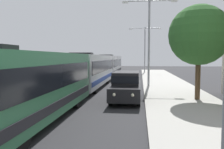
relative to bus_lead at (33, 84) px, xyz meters
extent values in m
cube|color=#33724C|center=(0.00, 0.02, 0.01)|extent=(2.50, 10.62, 2.70)
cube|color=black|center=(1.27, 0.02, 0.36)|extent=(0.04, 9.77, 1.00)
cube|color=black|center=(-1.27, 0.02, 0.36)|extent=(0.04, 9.77, 1.00)
cube|color=black|center=(1.28, 0.02, -0.79)|extent=(0.03, 10.09, 0.36)
cylinder|color=black|center=(1.10, -3.27, -1.19)|extent=(0.28, 1.00, 1.00)
cylinder|color=black|center=(1.10, 2.94, -1.19)|extent=(0.28, 1.00, 1.00)
cylinder|color=black|center=(-1.10, 2.94, -1.19)|extent=(0.28, 1.00, 1.00)
cube|color=silver|center=(0.00, 11.95, 0.01)|extent=(2.50, 12.13, 2.70)
cube|color=black|center=(1.27, 11.95, 0.36)|extent=(0.04, 11.16, 1.00)
cube|color=black|center=(-1.27, 11.95, 0.36)|extent=(0.04, 11.16, 1.00)
cube|color=black|center=(0.00, 5.86, 0.31)|extent=(2.30, 0.04, 1.20)
cube|color=navy|center=(1.28, 11.95, -0.79)|extent=(0.03, 11.53, 0.36)
cube|color=black|center=(0.00, 8.31, 1.44)|extent=(1.75, 0.90, 0.16)
cylinder|color=black|center=(1.10, 8.19, -1.19)|extent=(0.28, 1.00, 1.00)
cylinder|color=black|center=(-1.10, 8.19, -1.19)|extent=(0.28, 1.00, 1.00)
cylinder|color=black|center=(1.10, 15.29, -1.19)|extent=(0.28, 1.00, 1.00)
cylinder|color=black|center=(-1.10, 15.29, -1.19)|extent=(0.28, 1.00, 1.00)
cube|color=silver|center=(0.00, 25.33, 0.01)|extent=(2.50, 12.20, 2.70)
cube|color=black|center=(1.27, 25.33, 0.36)|extent=(0.04, 11.22, 1.00)
cube|color=black|center=(-1.27, 25.33, 0.36)|extent=(0.04, 11.22, 1.00)
cube|color=black|center=(0.00, 19.21, 0.31)|extent=(2.30, 0.04, 1.20)
cube|color=black|center=(1.28, 25.33, -0.79)|extent=(0.03, 11.59, 0.36)
cube|color=black|center=(0.00, 21.67, 1.44)|extent=(1.75, 0.90, 0.16)
cylinder|color=black|center=(1.10, 21.54, -1.19)|extent=(0.28, 1.00, 1.00)
cylinder|color=black|center=(-1.10, 21.54, -1.19)|extent=(0.28, 1.00, 1.00)
cylinder|color=black|center=(1.10, 28.68, -1.19)|extent=(0.28, 1.00, 1.00)
cylinder|color=black|center=(-1.10, 28.68, -1.19)|extent=(0.28, 1.00, 1.00)
cube|color=black|center=(3.70, 5.47, -0.99)|extent=(1.84, 4.98, 0.80)
cube|color=black|center=(3.70, 5.62, -0.19)|extent=(1.62, 2.89, 0.80)
cube|color=black|center=(3.70, 5.62, -0.19)|extent=(1.66, 2.99, 0.44)
sphere|color=#F9EFCC|center=(3.19, 2.96, -0.89)|extent=(0.18, 0.18, 0.18)
sphere|color=#F9EFCC|center=(4.20, 2.96, -0.89)|extent=(0.18, 0.18, 0.18)
cylinder|color=black|center=(2.88, 3.93, -1.34)|extent=(0.22, 0.70, 0.70)
cylinder|color=black|center=(4.52, 3.93, -1.34)|extent=(0.22, 0.70, 0.70)
cylinder|color=black|center=(2.88, 7.02, -1.34)|extent=(0.22, 0.70, 0.70)
cylinder|color=black|center=(4.52, 7.02, -1.34)|extent=(0.22, 0.70, 0.70)
cylinder|color=gray|center=(5.40, 12.75, 2.53)|extent=(0.20, 0.20, 8.14)
cylinder|color=gray|center=(4.28, 12.75, 6.40)|extent=(2.24, 0.10, 0.10)
cube|color=silver|center=(3.16, 12.75, 6.32)|extent=(0.56, 0.28, 0.16)
cylinder|color=gray|center=(6.52, 12.75, 6.40)|extent=(2.24, 0.10, 0.10)
cube|color=silver|center=(7.64, 12.75, 6.32)|extent=(0.56, 0.28, 0.16)
cylinder|color=gray|center=(5.40, 33.01, 2.49)|extent=(0.20, 0.20, 8.07)
cylinder|color=gray|center=(4.11, 33.01, 6.33)|extent=(2.57, 0.10, 0.10)
cube|color=silver|center=(2.83, 33.01, 6.25)|extent=(0.56, 0.28, 0.16)
cylinder|color=gray|center=(6.68, 33.01, 6.33)|extent=(2.57, 0.10, 0.10)
cube|color=silver|center=(7.97, 33.01, 6.25)|extent=(0.56, 0.28, 0.16)
cylinder|color=#4C3823|center=(8.25, 5.77, -0.25)|extent=(0.32, 0.32, 2.57)
sphere|color=#2D6028|center=(8.25, 5.77, 2.55)|extent=(3.80, 3.80, 3.80)
camera|label=1|loc=(4.60, -9.55, 1.15)|focal=37.32mm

